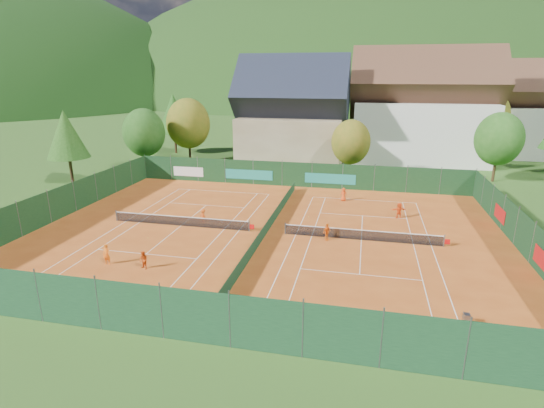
{
  "coord_description": "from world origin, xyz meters",
  "views": [
    {
      "loc": [
        7.77,
        -33.37,
        13.18
      ],
      "look_at": [
        0.0,
        2.0,
        2.0
      ],
      "focal_mm": 28.0,
      "sensor_mm": 36.0,
      "label": 1
    }
  ],
  "objects_px": {
    "player_right_far_a": "(344,194)",
    "chalet": "(293,119)",
    "ball_hopper": "(467,316)",
    "player_left_near": "(107,254)",
    "player_right_far_b": "(399,210)",
    "hotel_block_b": "(505,115)",
    "player_left_mid": "(144,260)",
    "hotel_block_a": "(422,113)",
    "player_right_near": "(327,232)",
    "player_left_far": "(203,216)"
  },
  "relations": [
    {
      "from": "chalet",
      "to": "player_left_near",
      "type": "height_order",
      "value": "chalet"
    },
    {
      "from": "player_left_mid",
      "to": "player_right_far_a",
      "type": "bearing_deg",
      "value": 78.0
    },
    {
      "from": "ball_hopper",
      "to": "player_right_far_b",
      "type": "height_order",
      "value": "player_right_far_b"
    },
    {
      "from": "hotel_block_b",
      "to": "ball_hopper",
      "type": "xyz_separation_m",
      "value": [
        -16.22,
        -55.39,
        -6.06
      ]
    },
    {
      "from": "hotel_block_b",
      "to": "player_left_near",
      "type": "height_order",
      "value": "hotel_block_b"
    },
    {
      "from": "chalet",
      "to": "hotel_block_b",
      "type": "bearing_deg",
      "value": 22.99
    },
    {
      "from": "hotel_block_b",
      "to": "player_left_mid",
      "type": "bearing_deg",
      "value": -124.91
    },
    {
      "from": "player_right_far_a",
      "to": "player_left_near",
      "type": "bearing_deg",
      "value": 43.0
    },
    {
      "from": "chalet",
      "to": "player_right_near",
      "type": "bearing_deg",
      "value": -75.03
    },
    {
      "from": "player_right_far_a",
      "to": "hotel_block_b",
      "type": "bearing_deg",
      "value": -134.88
    },
    {
      "from": "hotel_block_a",
      "to": "hotel_block_b",
      "type": "distance_m",
      "value": 16.14
    },
    {
      "from": "player_left_mid",
      "to": "player_left_far",
      "type": "xyz_separation_m",
      "value": [
        0.47,
        10.19,
        -0.03
      ]
    },
    {
      "from": "player_left_far",
      "to": "chalet",
      "type": "bearing_deg",
      "value": -70.35
    },
    {
      "from": "player_right_far_a",
      "to": "hotel_block_a",
      "type": "bearing_deg",
      "value": -120.75
    },
    {
      "from": "ball_hopper",
      "to": "player_left_near",
      "type": "distance_m",
      "value": 23.74
    },
    {
      "from": "player_left_near",
      "to": "player_left_mid",
      "type": "relative_size",
      "value": 1.15
    },
    {
      "from": "player_right_far_a",
      "to": "chalet",
      "type": "bearing_deg",
      "value": -73.38
    },
    {
      "from": "hotel_block_b",
      "to": "player_right_near",
      "type": "distance_m",
      "value": 51.38
    },
    {
      "from": "player_right_far_a",
      "to": "player_right_near",
      "type": "bearing_deg",
      "value": 77.99
    },
    {
      "from": "hotel_block_b",
      "to": "player_left_mid",
      "type": "xyz_separation_m",
      "value": [
        -36.84,
        -52.79,
        -5.95
      ]
    },
    {
      "from": "player_right_far_b",
      "to": "chalet",
      "type": "bearing_deg",
      "value": -75.3
    },
    {
      "from": "chalet",
      "to": "player_right_far_a",
      "type": "relative_size",
      "value": 11.25
    },
    {
      "from": "player_right_far_b",
      "to": "player_right_far_a",
      "type": "bearing_deg",
      "value": -57.1
    },
    {
      "from": "chalet",
      "to": "player_left_far",
      "type": "xyz_separation_m",
      "value": [
        -3.37,
        -28.6,
        -5.98
      ]
    },
    {
      "from": "ball_hopper",
      "to": "player_right_far_a",
      "type": "xyz_separation_m",
      "value": [
        -7.89,
        22.54,
        0.16
      ]
    },
    {
      "from": "hotel_block_b",
      "to": "player_left_far",
      "type": "height_order",
      "value": "hotel_block_b"
    },
    {
      "from": "player_right_far_b",
      "to": "player_left_near",
      "type": "bearing_deg",
      "value": 18.93
    },
    {
      "from": "player_left_near",
      "to": "player_left_far",
      "type": "distance_m",
      "value": 10.62
    },
    {
      "from": "chalet",
      "to": "player_right_far_a",
      "type": "distance_m",
      "value": 21.66
    },
    {
      "from": "hotel_block_a",
      "to": "ball_hopper",
      "type": "relative_size",
      "value": 27.0
    },
    {
      "from": "player_left_mid",
      "to": "chalet",
      "type": "bearing_deg",
      "value": 104.91
    },
    {
      "from": "hotel_block_b",
      "to": "player_left_far",
      "type": "relative_size",
      "value": 13.5
    },
    {
      "from": "player_left_near",
      "to": "player_right_far_a",
      "type": "height_order",
      "value": "player_left_near"
    },
    {
      "from": "hotel_block_a",
      "to": "player_left_mid",
      "type": "bearing_deg",
      "value": -117.02
    },
    {
      "from": "hotel_block_b",
      "to": "player_right_far_b",
      "type": "height_order",
      "value": "hotel_block_b"
    },
    {
      "from": "hotel_block_b",
      "to": "ball_hopper",
      "type": "height_order",
      "value": "hotel_block_b"
    },
    {
      "from": "player_right_near",
      "to": "player_right_far_a",
      "type": "xyz_separation_m",
      "value": [
        0.7,
        11.74,
        -0.01
      ]
    },
    {
      "from": "ball_hopper",
      "to": "player_left_far",
      "type": "relative_size",
      "value": 0.62
    },
    {
      "from": "player_left_near",
      "to": "player_right_far_a",
      "type": "bearing_deg",
      "value": 49.46
    },
    {
      "from": "hotel_block_a",
      "to": "player_left_far",
      "type": "height_order",
      "value": "hotel_block_a"
    },
    {
      "from": "player_right_far_a",
      "to": "player_right_far_b",
      "type": "height_order",
      "value": "player_right_far_b"
    },
    {
      "from": "hotel_block_a",
      "to": "player_left_near",
      "type": "xyz_separation_m",
      "value": [
        -25.8,
        -44.65,
        -6.61
      ]
    },
    {
      "from": "player_left_mid",
      "to": "player_right_near",
      "type": "xyz_separation_m",
      "value": [
        12.03,
        8.19,
        0.05
      ]
    },
    {
      "from": "hotel_block_b",
      "to": "player_right_far_b",
      "type": "xyz_separation_m",
      "value": [
        -18.66,
        -37.5,
        -5.87
      ]
    },
    {
      "from": "player_left_mid",
      "to": "player_left_far",
      "type": "relative_size",
      "value": 1.05
    },
    {
      "from": "hotel_block_a",
      "to": "hotel_block_b",
      "type": "relative_size",
      "value": 1.25
    },
    {
      "from": "player_left_mid",
      "to": "player_left_far",
      "type": "bearing_deg",
      "value": 107.91
    },
    {
      "from": "ball_hopper",
      "to": "player_right_near",
      "type": "distance_m",
      "value": 13.8
    },
    {
      "from": "player_left_far",
      "to": "player_right_far_b",
      "type": "bearing_deg",
      "value": -137.59
    },
    {
      "from": "player_right_near",
      "to": "ball_hopper",
      "type": "bearing_deg",
      "value": -106.86
    }
  ]
}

